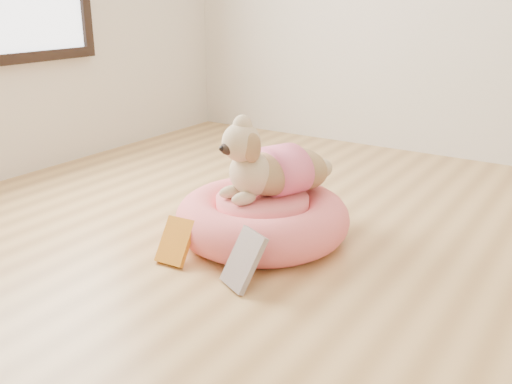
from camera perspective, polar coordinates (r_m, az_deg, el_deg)
The scene contains 5 objects.
floor at distance 2.00m, azimuth 1.06°, elevation -11.22°, with size 4.50×4.50×0.00m, color #B3824A.
pet_bed at distance 2.47m, azimuth 0.64°, elevation -2.63°, with size 0.75×0.75×0.19m.
dog at distance 2.40m, azimuth 1.47°, elevation 3.92°, with size 0.34×0.50×0.37m, color brown, non-canonical shape.
book_yellow at distance 2.28m, azimuth -8.03°, elevation -4.91°, with size 0.13×0.02×0.19m, color yellow.
book_white at distance 2.07m, azimuth -1.25°, elevation -6.78°, with size 0.14×0.02×0.22m, color white.
Camera 1 is at (0.91, -1.46, 1.01)m, focal length 40.00 mm.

